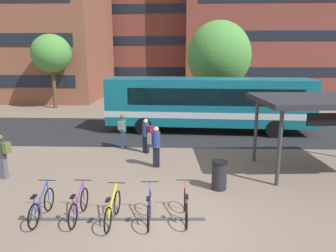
% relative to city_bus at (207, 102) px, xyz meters
% --- Properties ---
extents(ground, '(200.00, 200.00, 0.00)m').
position_rel_city_bus_xyz_m(ground, '(-1.96, -10.87, -1.78)').
color(ground, '#7A6656').
extents(bus_lane_asphalt, '(80.00, 7.20, 0.01)m').
position_rel_city_bus_xyz_m(bus_lane_asphalt, '(-1.96, -0.00, -1.77)').
color(bus_lane_asphalt, '#232326').
rests_on(bus_lane_asphalt, ground).
extents(city_bus, '(12.14, 3.20, 3.20)m').
position_rel_city_bus_xyz_m(city_bus, '(0.00, 0.00, 0.00)').
color(city_bus, '#0F6070').
rests_on(city_bus, ground).
extents(bike_rack, '(5.20, 0.28, 0.70)m').
position_rel_city_bus_xyz_m(bike_rack, '(-3.47, -10.73, -1.69)').
color(bike_rack, '#47474C').
rests_on(bike_rack, ground).
extents(parked_bicycle_blue_0, '(0.52, 1.72, 0.99)m').
position_rel_city_bus_xyz_m(parked_bicycle_blue_0, '(-5.55, -10.73, -1.39)').
color(parked_bicycle_blue_0, black).
rests_on(parked_bicycle_blue_0, ground).
extents(parked_bicycle_purple_1, '(0.52, 1.72, 0.99)m').
position_rel_city_bus_xyz_m(parked_bicycle_purple_1, '(-4.49, -10.68, -1.39)').
color(parked_bicycle_purple_1, black).
rests_on(parked_bicycle_purple_1, ground).
extents(parked_bicycle_yellow_2, '(0.52, 1.72, 0.99)m').
position_rel_city_bus_xyz_m(parked_bicycle_yellow_2, '(-3.48, -10.84, -1.39)').
color(parked_bicycle_yellow_2, black).
rests_on(parked_bicycle_yellow_2, ground).
extents(parked_bicycle_blue_3, '(0.52, 1.72, 0.99)m').
position_rel_city_bus_xyz_m(parked_bicycle_blue_3, '(-2.47, -10.72, -1.39)').
color(parked_bicycle_blue_3, black).
rests_on(parked_bicycle_blue_3, ground).
extents(parked_bicycle_red_4, '(0.52, 1.72, 0.99)m').
position_rel_city_bus_xyz_m(parked_bicycle_red_4, '(-1.43, -10.56, -1.39)').
color(parked_bicycle_red_4, black).
rests_on(parked_bicycle_red_4, ground).
extents(transit_shelter, '(5.57, 3.87, 3.00)m').
position_rel_city_bus_xyz_m(transit_shelter, '(4.05, -6.60, 1.03)').
color(transit_shelter, '#38383D').
rests_on(transit_shelter, ground).
extents(commuter_grey_pack_0, '(0.54, 0.36, 1.74)m').
position_rel_city_bus_xyz_m(commuter_grey_pack_0, '(-2.62, -6.34, -0.78)').
color(commuter_grey_pack_0, black).
rests_on(commuter_grey_pack_0, ground).
extents(commuter_maroon_pack_1, '(0.61, 0.53, 1.65)m').
position_rel_city_bus_xyz_m(commuter_maroon_pack_1, '(-3.19, -4.46, -0.83)').
color(commuter_maroon_pack_1, black).
rests_on(commuter_maroon_pack_1, ground).
extents(commuter_olive_pack_2, '(0.58, 0.43, 1.72)m').
position_rel_city_bus_xyz_m(commuter_olive_pack_2, '(-8.26, -7.80, -0.78)').
color(commuter_olive_pack_2, '#565660').
rests_on(commuter_olive_pack_2, ground).
extents(commuter_grey_pack_3, '(0.38, 0.55, 1.73)m').
position_rel_city_bus_xyz_m(commuter_grey_pack_3, '(-4.45, -3.78, -0.78)').
color(commuter_grey_pack_3, '#2D3851').
rests_on(commuter_grey_pack_3, ground).
extents(trash_bin, '(0.55, 0.55, 1.03)m').
position_rel_city_bus_xyz_m(trash_bin, '(-0.23, -8.47, -1.26)').
color(trash_bin, '#232328').
rests_on(trash_bin, ground).
extents(street_tree_0, '(4.91, 4.91, 7.11)m').
position_rel_city_bus_xyz_m(street_tree_0, '(1.37, 6.27, 2.69)').
color(street_tree_0, brown).
rests_on(street_tree_0, ground).
extents(street_tree_1, '(3.32, 3.32, 6.24)m').
position_rel_city_bus_xyz_m(street_tree_1, '(-12.45, 7.96, 2.84)').
color(street_tree_1, brown).
rests_on(street_tree_1, ground).
extents(building_left_wing, '(18.56, 11.71, 14.54)m').
position_rel_city_bus_xyz_m(building_left_wing, '(-19.19, 15.21, 5.50)').
color(building_left_wing, brown).
rests_on(building_left_wing, ground).
extents(building_right_wing, '(22.54, 11.21, 20.75)m').
position_rel_city_bus_xyz_m(building_right_wing, '(10.33, 24.85, 8.60)').
color(building_right_wing, brown).
rests_on(building_right_wing, ground).
extents(building_centre_block, '(19.61, 10.84, 15.54)m').
position_rel_city_bus_xyz_m(building_centre_block, '(-3.43, 28.09, 5.99)').
color(building_centre_block, brown).
rests_on(building_centre_block, ground).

